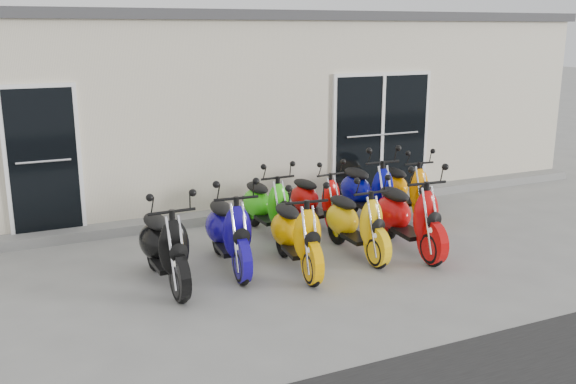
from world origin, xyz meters
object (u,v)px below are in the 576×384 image
scooter_front_blue (229,221)px  scooter_back_yellow (406,181)px  scooter_back_green (267,197)px  scooter_back_blue (368,183)px  scooter_back_red (317,192)px  scooter_front_black (164,235)px  scooter_front_orange_b (356,213)px  scooter_front_orange_a (296,224)px  scooter_front_red (409,206)px

scooter_front_blue → scooter_back_yellow: bearing=21.8°
scooter_back_green → scooter_back_blue: 1.73m
scooter_front_blue → scooter_back_red: size_ratio=1.13×
scooter_front_black → scooter_front_orange_b: (2.66, -0.05, -0.04)m
scooter_back_blue → scooter_back_yellow: 0.80m
scooter_front_blue → scooter_front_orange_a: (0.77, -0.43, -0.02)m
scooter_front_blue → scooter_front_red: bearing=-5.3°
scooter_front_black → scooter_back_blue: size_ratio=0.97×
scooter_back_red → scooter_back_green: bearing=175.3°
scooter_back_red → scooter_back_blue: bearing=-16.0°
scooter_front_orange_b → scooter_front_orange_a: bearing=-170.3°
scooter_front_blue → scooter_back_blue: (2.72, 0.98, 0.02)m
scooter_back_yellow → scooter_front_black: bearing=-160.0°
scooter_front_blue → scooter_back_yellow: (3.52, 1.08, -0.05)m
scooter_front_red → scooter_front_blue: bearing=173.5°
scooter_front_blue → scooter_back_red: bearing=35.6°
scooter_front_red → scooter_front_orange_b: bearing=169.9°
scooter_front_black → scooter_back_blue: bearing=17.0°
scooter_front_orange_b → scooter_back_green: size_ratio=1.00×
scooter_front_red → scooter_front_black: bearing=179.7°
scooter_front_orange_b → scooter_back_yellow: 2.21m
scooter_front_black → scooter_back_blue: scooter_back_blue is taller
scooter_back_yellow → scooter_front_orange_b: bearing=-139.1°
scooter_front_black → scooter_back_yellow: scooter_front_black is taller
scooter_back_yellow → scooter_front_red: bearing=-120.2°
scooter_back_yellow → scooter_back_green: bearing=-176.1°
scooter_front_orange_a → scooter_back_green: (0.23, 1.50, -0.03)m
scooter_back_yellow → scooter_back_blue: bearing=-169.7°
scooter_front_orange_a → scooter_front_red: 1.73m
scooter_front_orange_a → scooter_front_orange_b: (0.99, 0.17, -0.02)m
scooter_front_orange_a → scooter_back_yellow: scooter_front_orange_a is taller
scooter_front_blue → scooter_back_green: scooter_front_blue is taller
scooter_front_orange_b → scooter_back_red: size_ratio=1.06×
scooter_back_blue → scooter_back_red: bearing=173.4°
scooter_front_red → scooter_back_red: scooter_front_red is taller
scooter_front_black → scooter_front_orange_a: size_ratio=1.02×
scooter_front_orange_b → scooter_front_red: (0.74, -0.18, 0.06)m
scooter_front_orange_b → scooter_back_red: (0.11, 1.38, -0.03)m
scooter_front_blue → scooter_front_orange_a: bearing=-24.6°
scooter_front_blue → scooter_front_red: size_ratio=0.97×
scooter_back_yellow → scooter_front_blue: bearing=-159.3°
scooter_back_red → scooter_back_blue: size_ratio=0.86×
scooter_front_orange_a → scooter_back_yellow: size_ratio=1.05×
scooter_front_blue → scooter_back_green: (0.99, 1.07, -0.04)m
scooter_front_black → scooter_back_green: (1.90, 1.29, -0.04)m
scooter_back_red → scooter_front_orange_a: bearing=-132.9°
scooter_back_blue → scooter_front_blue: bearing=-158.3°
scooter_front_red → scooter_back_blue: 1.45m
scooter_front_black → scooter_front_blue: (0.90, 0.22, 0.01)m
scooter_front_red → scooter_back_yellow: scooter_front_red is taller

